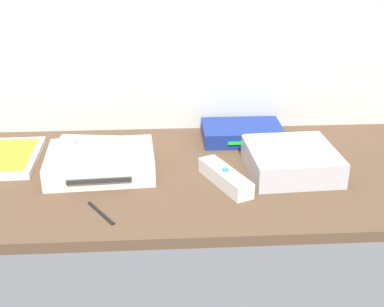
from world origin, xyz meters
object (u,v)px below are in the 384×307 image
Objects in this scene: game_console at (101,162)px; mini_computer at (291,160)px; network_router at (242,133)px; remote_wand at (225,177)px; stylus_pen at (101,212)px; remote_classic_pad at (92,147)px; game_case at (5,158)px.

game_console is 1.23× the size of mini_computer.
network_router is 23.11cm from remote_wand.
remote_classic_pad is at bearing 100.06° from stylus_pen.
game_console is 21.74cm from game_case.
mini_computer reaches higher than network_router.
mini_computer is 39.53cm from remote_classic_pad.
stylus_pen is (1.51, -16.39, -1.85)cm from game_console.
network_router is 1.18× the size of remote_classic_pad.
remote_classic_pad reaches higher than mini_computer.
remote_wand is at bearing -7.79° from remote_classic_pad.
remote_wand is (44.83, -13.52, 0.75)cm from game_case.
remote_classic_pad is 17.46cm from stylus_pen.
mini_computer is 19.03cm from network_router.
mini_computer is at bearing -67.46° from network_router.
game_console is 2.44× the size of stylus_pen.
mini_computer is at bearing 4.08° from remote_classic_pad.
game_console is at bearing 140.06° from remote_wand.
game_console is 1.22× the size of network_router.
remote_wand is (-6.50, -22.18, -0.19)cm from network_router.
stylus_pen is (-22.64, -9.47, -1.16)cm from remote_wand.
mini_computer is at bearing -5.39° from remote_wand.
stylus_pen is at bearing -88.21° from game_console.
stylus_pen is (-29.14, -31.65, -1.35)cm from network_router.
stylus_pen is at bearing -72.45° from remote_classic_pad.
mini_computer is 0.92× the size of game_case.
remote_classic_pad is (-1.41, 0.06, 3.21)cm from game_console.
network_router is at bearing 47.36° from stylus_pen.
remote_classic_pad is at bearing -20.29° from game_case.
mini_computer is 0.99× the size of network_router.
game_console reaches higher than stylus_pen.
remote_classic_pad is at bearing -154.69° from network_router.
game_case is at bearing 139.27° from remote_wand.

